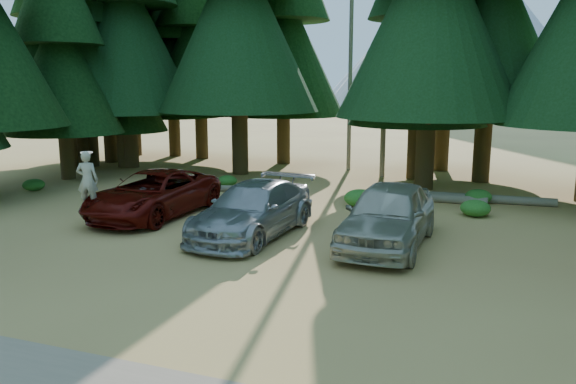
{
  "coord_description": "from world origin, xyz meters",
  "views": [
    {
      "loc": [
        5.53,
        -11.71,
        4.41
      ],
      "look_at": [
        0.05,
        3.47,
        1.25
      ],
      "focal_mm": 35.0,
      "sensor_mm": 36.0,
      "label": 1
    }
  ],
  "objects_px": {
    "log_left": "(233,189)",
    "red_pickup": "(154,194)",
    "frisbee_player": "(87,180)",
    "log_mid": "(433,198)",
    "log_right": "(485,199)",
    "silver_minivan_center": "(253,210)",
    "silver_minivan_right": "(388,215)"
  },
  "relations": [
    {
      "from": "red_pickup",
      "to": "log_left",
      "type": "height_order",
      "value": "red_pickup"
    },
    {
      "from": "red_pickup",
      "to": "log_right",
      "type": "bearing_deg",
      "value": 31.81
    },
    {
      "from": "silver_minivan_right",
      "to": "frisbee_player",
      "type": "distance_m",
      "value": 9.14
    },
    {
      "from": "red_pickup",
      "to": "frisbee_player",
      "type": "xyz_separation_m",
      "value": [
        -1.07,
        -1.91,
        0.73
      ]
    },
    {
      "from": "red_pickup",
      "to": "log_left",
      "type": "relative_size",
      "value": 1.52
    },
    {
      "from": "silver_minivan_right",
      "to": "log_right",
      "type": "relative_size",
      "value": 1.04
    },
    {
      "from": "silver_minivan_right",
      "to": "log_mid",
      "type": "bearing_deg",
      "value": 86.63
    },
    {
      "from": "log_mid",
      "to": "silver_minivan_right",
      "type": "bearing_deg",
      "value": -90.68
    },
    {
      "from": "log_left",
      "to": "silver_minivan_center",
      "type": "bearing_deg",
      "value": -73.29
    },
    {
      "from": "red_pickup",
      "to": "frisbee_player",
      "type": "relative_size",
      "value": 3.03
    },
    {
      "from": "log_left",
      "to": "log_mid",
      "type": "height_order",
      "value": "log_mid"
    },
    {
      "from": "silver_minivan_right",
      "to": "log_mid",
      "type": "height_order",
      "value": "silver_minivan_right"
    },
    {
      "from": "log_left",
      "to": "log_mid",
      "type": "bearing_deg",
      "value": -8.25
    },
    {
      "from": "log_mid",
      "to": "log_right",
      "type": "bearing_deg",
      "value": 18.97
    },
    {
      "from": "silver_minivan_center",
      "to": "log_left",
      "type": "bearing_deg",
      "value": 125.04
    },
    {
      "from": "log_mid",
      "to": "log_right",
      "type": "height_order",
      "value": "log_mid"
    },
    {
      "from": "log_left",
      "to": "frisbee_player",
      "type": "bearing_deg",
      "value": -118.24
    },
    {
      "from": "silver_minivan_right",
      "to": "log_right",
      "type": "bearing_deg",
      "value": 72.47
    },
    {
      "from": "silver_minivan_right",
      "to": "log_right",
      "type": "xyz_separation_m",
      "value": [
        2.43,
        6.83,
        -0.71
      ]
    },
    {
      "from": "silver_minivan_right",
      "to": "log_left",
      "type": "relative_size",
      "value": 1.43
    },
    {
      "from": "log_left",
      "to": "red_pickup",
      "type": "bearing_deg",
      "value": -111.54
    },
    {
      "from": "log_left",
      "to": "silver_minivan_right",
      "type": "bearing_deg",
      "value": -51.14
    },
    {
      "from": "silver_minivan_center",
      "to": "silver_minivan_right",
      "type": "relative_size",
      "value": 1.03
    },
    {
      "from": "silver_minivan_right",
      "to": "log_mid",
      "type": "relative_size",
      "value": 1.32
    },
    {
      "from": "log_right",
      "to": "log_left",
      "type": "bearing_deg",
      "value": -174.74
    },
    {
      "from": "red_pickup",
      "to": "silver_minivan_right",
      "type": "relative_size",
      "value": 1.06
    },
    {
      "from": "log_mid",
      "to": "log_left",
      "type": "bearing_deg",
      "value": -169.77
    },
    {
      "from": "red_pickup",
      "to": "silver_minivan_right",
      "type": "distance_m",
      "value": 8.03
    },
    {
      "from": "red_pickup",
      "to": "silver_minivan_center",
      "type": "height_order",
      "value": "silver_minivan_center"
    },
    {
      "from": "silver_minivan_center",
      "to": "log_mid",
      "type": "height_order",
      "value": "silver_minivan_center"
    },
    {
      "from": "red_pickup",
      "to": "frisbee_player",
      "type": "height_order",
      "value": "frisbee_player"
    },
    {
      "from": "red_pickup",
      "to": "log_mid",
      "type": "distance_m",
      "value": 10.22
    }
  ]
}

